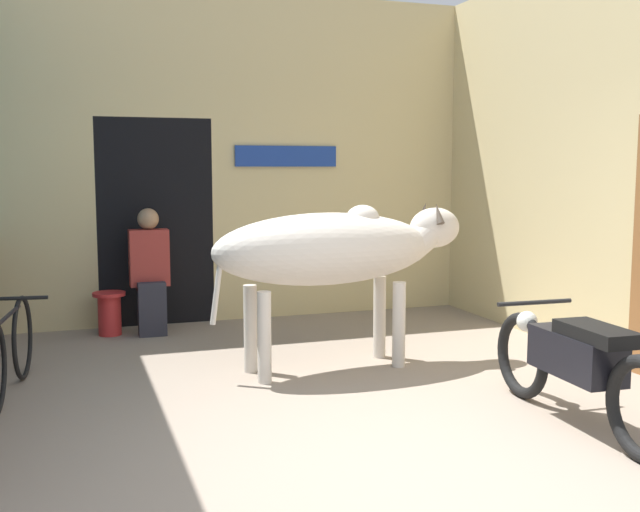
# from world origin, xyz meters

# --- Properties ---
(ground_plane) EXTENTS (30.00, 30.00, 0.00)m
(ground_plane) POSITION_xyz_m (0.00, 0.00, 0.00)
(ground_plane) COLOR gray
(wall_back_with_doorway) EXTENTS (5.14, 0.93, 3.56)m
(wall_back_with_doorway) POSITION_xyz_m (-0.34, 4.67, 1.53)
(wall_back_with_doorway) COLOR #D1BC84
(wall_back_with_doorway) RESTS_ON ground_plane
(wall_right_with_door) EXTENTS (0.22, 4.41, 3.56)m
(wall_right_with_door) POSITION_xyz_m (2.66, 2.16, 1.75)
(wall_right_with_door) COLOR #D1BC84
(wall_right_with_door) RESTS_ON ground_plane
(cow) EXTENTS (2.28, 0.79, 1.39)m
(cow) POSITION_xyz_m (0.26, 2.15, 1.00)
(cow) COLOR beige
(cow) RESTS_ON ground_plane
(motorcycle_near) EXTENTS (0.58, 1.92, 0.75)m
(motorcycle_near) POSITION_xyz_m (1.24, 0.30, 0.42)
(motorcycle_near) COLOR black
(motorcycle_near) RESTS_ON ground_plane
(bicycle) EXTENTS (0.44, 1.63, 0.68)m
(bicycle) POSITION_xyz_m (-2.27, 2.18, 0.34)
(bicycle) COLOR black
(bicycle) RESTS_ON ground_plane
(shopkeeper_seated) EXTENTS (0.39, 0.34, 1.27)m
(shopkeeper_seated) POSITION_xyz_m (-1.06, 4.00, 0.67)
(shopkeeper_seated) COLOR #282833
(shopkeeper_seated) RESTS_ON ground_plane
(plastic_stool) EXTENTS (0.32, 0.32, 0.44)m
(plastic_stool) POSITION_xyz_m (-1.46, 4.06, 0.23)
(plastic_stool) COLOR red
(plastic_stool) RESTS_ON ground_plane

